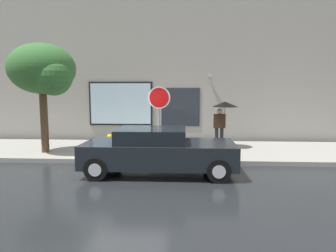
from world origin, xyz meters
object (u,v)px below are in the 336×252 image
object	(u,v)px
street_tree	(44,71)
stop_sign	(159,108)
fire_hydrant	(110,144)
parked_car	(158,151)
pedestrian_with_umbrella	(223,110)

from	to	relation	value
street_tree	stop_sign	size ratio (longest dim) A/B	1.65
fire_hydrant	stop_sign	xyz separation A→B (m)	(1.82, -0.39, 1.36)
parked_car	street_tree	xyz separation A→B (m)	(-4.33, 2.04, 2.48)
parked_car	fire_hydrant	size ratio (longest dim) A/B	5.90
fire_hydrant	stop_sign	world-z (taller)	stop_sign
pedestrian_with_umbrella	stop_sign	xyz separation A→B (m)	(-2.43, -2.01, 0.20)
street_tree	stop_sign	distance (m)	4.47
fire_hydrant	street_tree	bearing A→B (deg)	175.19
pedestrian_with_umbrella	parked_car	bearing A→B (deg)	-124.16
fire_hydrant	pedestrian_with_umbrella	size ratio (longest dim) A/B	0.40
parked_car	pedestrian_with_umbrella	xyz separation A→B (m)	(2.35, 3.46, 1.00)
pedestrian_with_umbrella	street_tree	world-z (taller)	street_tree
fire_hydrant	stop_sign	size ratio (longest dim) A/B	0.31
fire_hydrant	stop_sign	distance (m)	2.31
street_tree	stop_sign	bearing A→B (deg)	-7.91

